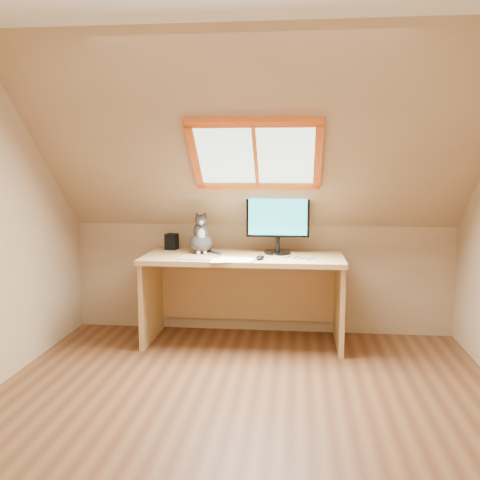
# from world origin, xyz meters

# --- Properties ---
(ground) EXTENTS (3.50, 3.50, 0.00)m
(ground) POSITION_xyz_m (0.00, 0.00, 0.00)
(ground) COLOR brown
(ground) RESTS_ON ground
(room_shell) EXTENTS (3.52, 3.52, 2.41)m
(room_shell) POSITION_xyz_m (0.00, -0.09, 1.43)
(room_shell) COLOR tan
(room_shell) RESTS_ON ground
(desk) EXTENTS (1.71, 0.75, 0.78)m
(desk) POSITION_xyz_m (-0.13, 1.45, 0.55)
(desk) COLOR tan
(desk) RESTS_ON ground
(monitor) EXTENTS (0.55, 0.23, 0.50)m
(monitor) POSITION_xyz_m (0.16, 1.48, 1.07)
(monitor) COLOR black
(monitor) RESTS_ON desk
(cat) EXTENTS (0.25, 0.29, 0.38)m
(cat) POSITION_xyz_m (-0.51, 1.46, 0.91)
(cat) COLOR #433E3C
(cat) RESTS_ON desk
(desk_speaker) EXTENTS (0.12, 0.12, 0.15)m
(desk_speaker) POSITION_xyz_m (-0.82, 1.63, 0.85)
(desk_speaker) COLOR black
(desk_speaker) RESTS_ON desk
(graphics_tablet) EXTENTS (0.29, 0.22, 0.01)m
(graphics_tablet) POSITION_xyz_m (-0.50, 1.16, 0.78)
(graphics_tablet) COLOR #B2B2B7
(graphics_tablet) RESTS_ON desk
(mouse) EXTENTS (0.09, 0.12, 0.03)m
(mouse) POSITION_xyz_m (0.03, 1.17, 0.80)
(mouse) COLOR black
(mouse) RESTS_ON desk
(papers) EXTENTS (0.33, 0.27, 0.00)m
(papers) POSITION_xyz_m (-0.18, 1.12, 0.78)
(papers) COLOR white
(papers) RESTS_ON desk
(cables) EXTENTS (0.51, 0.26, 0.01)m
(cables) POSITION_xyz_m (0.26, 1.26, 0.78)
(cables) COLOR silver
(cables) RESTS_ON desk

